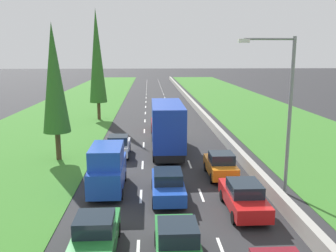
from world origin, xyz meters
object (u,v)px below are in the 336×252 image
at_px(green_hatchback_left_lane, 96,234).
at_px(green_hatchback_centre_lane, 177,242).
at_px(white_hatchback_left_lane_fourth, 119,146).
at_px(red_sedan_centre_lane, 160,123).
at_px(orange_hatchback_right_lane, 221,165).
at_px(street_light_mast, 284,105).
at_px(red_sedan_right_lane, 244,197).
at_px(poplar_tree_third, 97,56).
at_px(blue_sedan_centre_lane, 168,184).
at_px(blue_van_left_lane, 108,168).
at_px(poplar_tree_second, 54,79).
at_px(blue_box_truck_centre_lane, 167,126).

distance_m(green_hatchback_left_lane, green_hatchback_centre_lane, 3.38).
xyz_separation_m(white_hatchback_left_lane_fourth, red_sedan_centre_lane, (3.59, 9.59, -0.02)).
bearing_deg(green_hatchback_left_lane, orange_hatchback_right_lane, 52.38).
bearing_deg(red_sedan_centre_lane, street_light_mast, -70.27).
relative_size(red_sedan_right_lane, green_hatchback_left_lane, 1.15).
relative_size(poplar_tree_third, street_light_mast, 1.49).
xyz_separation_m(green_hatchback_centre_lane, blue_sedan_centre_lane, (-0.03, 6.46, -0.02)).
height_order(green_hatchback_centre_lane, blue_van_left_lane, blue_van_left_lane).
bearing_deg(poplar_tree_third, red_sedan_right_lane, -68.09).
bearing_deg(poplar_tree_third, poplar_tree_second, -92.55).
xyz_separation_m(blue_van_left_lane, poplar_tree_third, (-3.75, 24.26, 6.37)).
bearing_deg(red_sedan_centre_lane, blue_sedan_centre_lane, -90.32).
xyz_separation_m(red_sedan_centre_lane, street_light_mast, (6.47, -18.05, 4.42)).
height_order(red_sedan_centre_lane, poplar_tree_third, poplar_tree_third).
xyz_separation_m(blue_van_left_lane, red_sedan_centre_lane, (3.62, 17.13, -0.59)).
bearing_deg(white_hatchback_left_lane_fourth, red_sedan_right_lane, -56.04).
relative_size(blue_box_truck_centre_lane, street_light_mast, 1.04).
distance_m(white_hatchback_left_lane_fourth, poplar_tree_second, 7.11).
xyz_separation_m(green_hatchback_left_lane, street_light_mast, (9.82, 5.98, 4.40)).
relative_size(red_sedan_centre_lane, poplar_tree_third, 0.33).
distance_m(blue_sedan_centre_lane, red_sedan_centre_lane, 18.44).
xyz_separation_m(red_sedan_right_lane, green_hatchback_centre_lane, (-3.80, -4.46, 0.02)).
bearing_deg(blue_van_left_lane, green_hatchback_centre_lane, -65.49).
height_order(red_sedan_right_lane, blue_van_left_lane, blue_van_left_lane).
bearing_deg(blue_box_truck_centre_lane, green_hatchback_left_lane, -103.22).
bearing_deg(orange_hatchback_right_lane, green_hatchback_centre_lane, -110.38).
relative_size(orange_hatchback_right_lane, poplar_tree_second, 0.38).
bearing_deg(orange_hatchback_right_lane, poplar_tree_second, 158.15).
bearing_deg(white_hatchback_left_lane_fourth, blue_box_truck_centre_lane, 17.72).
relative_size(blue_sedan_centre_lane, blue_box_truck_centre_lane, 0.48).
height_order(green_hatchback_left_lane, red_sedan_centre_lane, green_hatchback_left_lane).
height_order(orange_hatchback_right_lane, blue_box_truck_centre_lane, blue_box_truck_centre_lane).
xyz_separation_m(blue_sedan_centre_lane, red_sedan_centre_lane, (0.10, 18.44, 0.00)).
xyz_separation_m(green_hatchback_left_lane, poplar_tree_third, (-4.02, 31.16, 6.93)).
height_order(blue_sedan_centre_lane, orange_hatchback_right_lane, orange_hatchback_right_lane).
bearing_deg(green_hatchback_centre_lane, orange_hatchback_right_lane, 69.62).
height_order(red_sedan_right_lane, green_hatchback_left_lane, green_hatchback_left_lane).
distance_m(red_sedan_right_lane, green_hatchback_left_lane, 7.93).
height_order(blue_box_truck_centre_lane, red_sedan_centre_lane, blue_box_truck_centre_lane).
distance_m(green_hatchback_left_lane, street_light_mast, 12.31).
bearing_deg(street_light_mast, green_hatchback_centre_lane, -133.75).
height_order(orange_hatchback_right_lane, red_sedan_centre_lane, orange_hatchback_right_lane).
bearing_deg(white_hatchback_left_lane_fourth, poplar_tree_third, 102.74).
height_order(blue_van_left_lane, orange_hatchback_right_lane, blue_van_left_lane).
distance_m(white_hatchback_left_lane_fourth, blue_sedan_centre_lane, 9.51).
height_order(red_sedan_right_lane, street_light_mast, street_light_mast).
bearing_deg(street_light_mast, blue_box_truck_centre_lane, 122.23).
distance_m(blue_van_left_lane, orange_hatchback_right_lane, 7.51).
bearing_deg(street_light_mast, orange_hatchback_right_lane, 134.10).
bearing_deg(blue_box_truck_centre_lane, red_sedan_centre_lane, 92.39).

